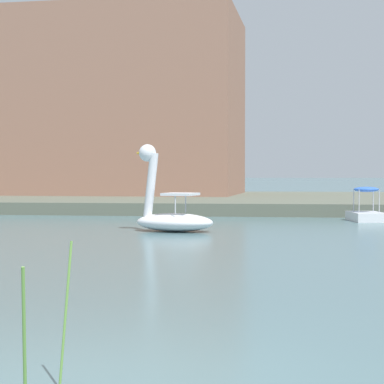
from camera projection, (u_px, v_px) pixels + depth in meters
shore_bank_far at (250, 201)px, 38.61m from camera, size 122.69×19.47×0.55m
swan_boat at (171, 213)px, 21.75m from camera, size 2.71×1.81×2.75m
pedal_boat_blue at (366, 211)px, 26.45m from camera, size 1.42×2.06×1.31m
apartment_block at (97, 106)px, 43.07m from camera, size 18.05×10.04×10.93m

